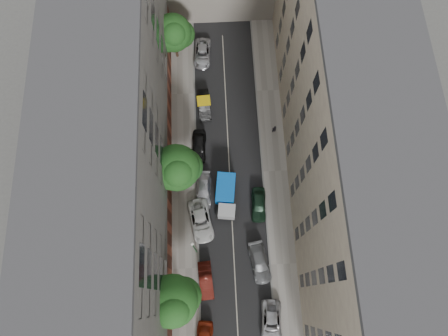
{
  "coord_description": "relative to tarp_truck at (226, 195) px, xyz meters",
  "views": [
    {
      "loc": [
        -1.33,
        -14.59,
        46.02
      ],
      "look_at": [
        -0.73,
        -1.3,
        6.0
      ],
      "focal_mm": 32.0,
      "sensor_mm": 36.0,
      "label": 1
    }
  ],
  "objects": [
    {
      "name": "tarp_truck",
      "position": [
        0.0,
        0.0,
        0.0
      ],
      "size": [
        2.62,
        5.39,
        2.39
      ],
      "rotation": [
        0.0,
        0.0,
        -0.12
      ],
      "color": "black",
      "rests_on": "ground"
    },
    {
      "name": "lamp_post",
      "position": [
        -3.6,
        -6.13,
        3.06
      ],
      "size": [
        0.36,
        0.36,
        6.94
      ],
      "color": "#185626",
      "rests_on": "sidewalk_left"
    },
    {
      "name": "building_right",
      "position": [
        11.6,
        3.1,
        8.68
      ],
      "size": [
        8.0,
        44.0,
        20.0
      ],
      "primitive_type": "cube",
      "color": "#BCAE92",
      "rests_on": "ground"
    },
    {
      "name": "building_left",
      "position": [
        -10.4,
        3.1,
        8.68
      ],
      "size": [
        8.0,
        44.0,
        20.0
      ],
      "primitive_type": "cube",
      "color": "#52504C",
      "rests_on": "ground"
    },
    {
      "name": "tree_mid",
      "position": [
        -5.09,
        2.04,
        4.31
      ],
      "size": [
        5.34,
        5.08,
        8.31
      ],
      "color": "#382619",
      "rests_on": "sidewalk_left"
    },
    {
      "name": "tree_far",
      "position": [
        -5.47,
        19.74,
        3.52
      ],
      "size": [
        4.97,
        4.64,
        7.2
      ],
      "color": "#382619",
      "rests_on": "sidewalk_left"
    },
    {
      "name": "car_left_5",
      "position": [
        -2.2,
        12.1,
        -0.62
      ],
      "size": [
        1.78,
        4.35,
        1.4
      ],
      "primitive_type": "imported",
      "rotation": [
        0.0,
        0.0,
        0.07
      ],
      "color": "black",
      "rests_on": "ground"
    },
    {
      "name": "car_right_2",
      "position": [
        3.77,
        -1.1,
        -0.61
      ],
      "size": [
        1.93,
        4.25,
        1.42
      ],
      "primitive_type": "imported",
      "rotation": [
        0.0,
        0.0,
        -0.06
      ],
      "color": "black",
      "rests_on": "ground"
    },
    {
      "name": "car_right_0",
      "position": [
        4.2,
        -13.9,
        -0.67
      ],
      "size": [
        2.44,
        4.76,
        1.29
      ],
      "primitive_type": "imported",
      "rotation": [
        0.0,
        0.0,
        -0.07
      ],
      "color": "#BBBBC0",
      "rests_on": "ground"
    },
    {
      "name": "car_left_1",
      "position": [
        -2.62,
        -9.33,
        -0.64
      ],
      "size": [
        1.75,
        4.23,
        1.36
      ],
      "primitive_type": "imported",
      "rotation": [
        0.0,
        0.0,
        0.08
      ],
      "color": "#4E150F",
      "rests_on": "ground"
    },
    {
      "name": "road_surface",
      "position": [
        0.6,
        3.1,
        -1.31
      ],
      "size": [
        8.0,
        44.0,
        0.02
      ],
      "primitive_type": "cube",
      "color": "black",
      "rests_on": "ground"
    },
    {
      "name": "sidewalk_right",
      "position": [
        6.1,
        3.1,
        -1.24
      ],
      "size": [
        3.0,
        44.0,
        0.15
      ],
      "primitive_type": "cube",
      "color": "gray",
      "rests_on": "ground"
    },
    {
      "name": "car_right_1",
      "position": [
        3.4,
        -7.7,
        -0.64
      ],
      "size": [
        2.67,
        4.93,
        1.36
      ],
      "primitive_type": "imported",
      "rotation": [
        0.0,
        0.0,
        0.17
      ],
      "color": "slate",
      "rests_on": "ground"
    },
    {
      "name": "ground",
      "position": [
        0.6,
        3.1,
        -1.32
      ],
      "size": [
        120.0,
        120.0,
        0.0
      ],
      "primitive_type": "plane",
      "color": "#4C4C49",
      "rests_on": "ground"
    },
    {
      "name": "car_left_6",
      "position": [
        -2.2,
        19.7,
        -0.67
      ],
      "size": [
        2.48,
        4.81,
        1.3
      ],
      "primitive_type": "imported",
      "rotation": [
        0.0,
        0.0,
        -0.07
      ],
      "color": "#B9BABF",
      "rests_on": "ground"
    },
    {
      "name": "car_left_3",
      "position": [
        -2.59,
        0.9,
        -0.66
      ],
      "size": [
        2.06,
        4.6,
        1.31
      ],
      "primitive_type": "imported",
      "rotation": [
        0.0,
        0.0,
        -0.05
      ],
      "color": "#BABABF",
      "rests_on": "ground"
    },
    {
      "name": "tree_near",
      "position": [
        -5.53,
        -11.42,
        5.04
      ],
      "size": [
        5.28,
        5.0,
        9.17
      ],
      "color": "#382619",
      "rests_on": "sidewalk_left"
    },
    {
      "name": "car_left_2",
      "position": [
        -3.0,
        -2.7,
        -0.59
      ],
      "size": [
        3.23,
        5.54,
        1.45
      ],
      "primitive_type": "imported",
      "rotation": [
        0.0,
        0.0,
        0.16
      ],
      "color": "silver",
      "rests_on": "ground"
    },
    {
      "name": "car_left_4",
      "position": [
        -3.0,
        6.5,
        -0.59
      ],
      "size": [
        1.95,
        4.36,
        1.46
      ],
      "primitive_type": "imported",
      "rotation": [
        0.0,
        0.0,
        -0.06
      ],
      "color": "black",
      "rests_on": "ground"
    },
    {
      "name": "pedestrian",
      "position": [
        6.36,
        8.27,
        -0.41
      ],
      "size": [
        0.61,
        0.45,
        1.52
      ],
      "primitive_type": "imported",
      "rotation": [
        0.0,
        0.0,
        3.32
      ],
      "color": "black",
      "rests_on": "sidewalk_right"
    },
    {
      "name": "sidewalk_left",
      "position": [
        -4.9,
        3.1,
        -1.24
      ],
      "size": [
        3.0,
        44.0,
        0.15
      ],
      "primitive_type": "cube",
      "color": "gray",
      "rests_on": "ground"
    }
  ]
}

